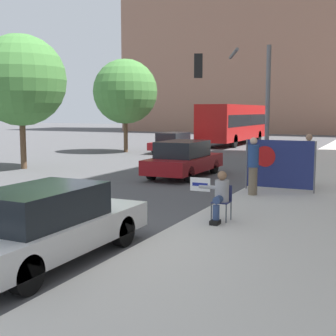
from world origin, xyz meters
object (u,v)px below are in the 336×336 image
(pedestrian_behind, at_px, (308,159))
(traffic_light_pole, at_px, (240,91))
(car_on_road_nearest, at_px, (184,159))
(protest_banner, at_px, (279,164))
(jogger_on_sidewalk, at_px, (253,165))
(parked_car_curbside, at_px, (46,225))
(street_tree_midblock, at_px, (125,92))
(seated_protester, at_px, (220,194))
(city_bus_on_road, at_px, (234,122))
(street_tree_near_curb, at_px, (21,80))
(car_on_road_midblock, at_px, (174,142))

(pedestrian_behind, relative_size, traffic_light_pole, 0.37)
(traffic_light_pole, xyz_separation_m, car_on_road_nearest, (-2.94, 1.78, -2.76))
(protest_banner, distance_m, car_on_road_nearest, 5.46)
(jogger_on_sidewalk, height_order, parked_car_curbside, jogger_on_sidewalk)
(street_tree_midblock, bearing_deg, seated_protester, -53.45)
(jogger_on_sidewalk, relative_size, traffic_light_pole, 0.37)
(car_on_road_nearest, height_order, city_bus_on_road, city_bus_on_road)
(street_tree_near_curb, distance_m, street_tree_midblock, 10.13)
(protest_banner, bearing_deg, car_on_road_nearest, 148.56)
(car_on_road_midblock, height_order, city_bus_on_road, city_bus_on_road)
(protest_banner, distance_m, parked_car_curbside, 9.03)
(street_tree_near_curb, bearing_deg, city_bus_on_road, 78.57)
(protest_banner, bearing_deg, seated_protester, -94.21)
(seated_protester, distance_m, city_bus_on_road, 28.78)
(car_on_road_midblock, height_order, street_tree_near_curb, street_tree_near_curb)
(protest_banner, relative_size, car_on_road_nearest, 0.49)
(parked_car_curbside, bearing_deg, protest_banner, 74.42)
(jogger_on_sidewalk, relative_size, pedestrian_behind, 0.99)
(seated_protester, relative_size, pedestrian_behind, 0.66)
(traffic_light_pole, bearing_deg, parked_car_curbside, -94.18)
(traffic_light_pole, distance_m, city_bus_on_road, 22.74)
(jogger_on_sidewalk, height_order, pedestrian_behind, pedestrian_behind)
(parked_car_curbside, height_order, city_bus_on_road, city_bus_on_road)
(jogger_on_sidewalk, bearing_deg, street_tree_midblock, -85.25)
(traffic_light_pole, xyz_separation_m, city_bus_on_road, (-6.90, 21.60, -1.63))
(seated_protester, bearing_deg, car_on_road_nearest, 106.25)
(seated_protester, xyz_separation_m, jogger_on_sidewalk, (-0.22, 3.81, 0.28))
(seated_protester, height_order, jogger_on_sidewalk, jogger_on_sidewalk)
(city_bus_on_road, bearing_deg, jogger_on_sidewalk, -71.31)
(car_on_road_nearest, bearing_deg, city_bus_on_road, 101.31)
(seated_protester, relative_size, jogger_on_sidewalk, 0.66)
(traffic_light_pole, height_order, city_bus_on_road, traffic_light_pole)
(seated_protester, relative_size, street_tree_near_curb, 0.19)
(seated_protester, xyz_separation_m, car_on_road_midblock, (-9.57, 18.23, -0.13))
(parked_car_curbside, bearing_deg, pedestrian_behind, 73.19)
(parked_car_curbside, xyz_separation_m, car_on_road_nearest, (-2.23, 11.54, 0.05))
(protest_banner, bearing_deg, car_on_road_midblock, 126.65)
(pedestrian_behind, xyz_separation_m, parked_car_curbside, (-3.11, -10.29, -0.39))
(city_bus_on_road, relative_size, street_tree_near_curb, 1.84)
(parked_car_curbside, xyz_separation_m, city_bus_on_road, (-6.19, 31.36, 1.18))
(traffic_light_pole, height_order, parked_car_curbside, traffic_light_pole)
(parked_car_curbside, distance_m, street_tree_midblock, 23.64)
(protest_banner, relative_size, parked_car_curbside, 0.49)
(pedestrian_behind, bearing_deg, car_on_road_nearest, 168.73)
(parked_car_curbside, relative_size, car_on_road_nearest, 0.99)
(pedestrian_behind, xyz_separation_m, traffic_light_pole, (-2.40, -0.54, 2.41))
(seated_protester, height_order, protest_banner, protest_banner)
(seated_protester, bearing_deg, parked_car_curbside, -131.27)
(street_tree_near_curb, bearing_deg, car_on_road_nearest, 5.62)
(pedestrian_behind, height_order, car_on_road_nearest, pedestrian_behind)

